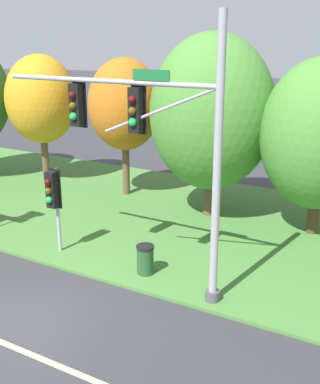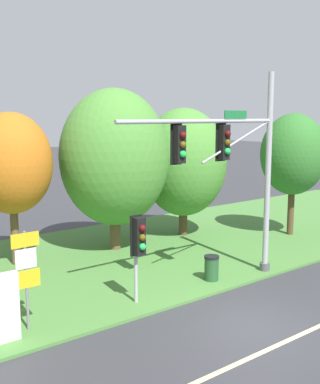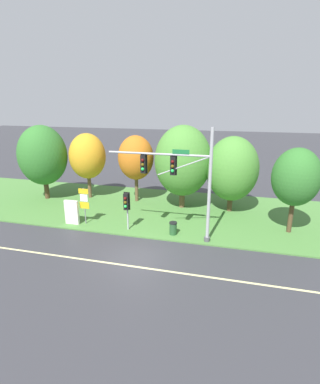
{
  "view_description": "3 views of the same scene",
  "coord_description": "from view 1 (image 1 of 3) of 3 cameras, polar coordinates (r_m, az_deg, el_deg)",
  "views": [
    {
      "loc": [
        8.6,
        -8.03,
        7.11
      ],
      "look_at": [
        2.38,
        2.93,
        3.04
      ],
      "focal_mm": 45.0,
      "sensor_mm": 36.0,
      "label": 1
    },
    {
      "loc": [
        -10.52,
        -8.8,
        6.13
      ],
      "look_at": [
        -0.37,
        4.11,
        3.52
      ],
      "focal_mm": 45.0,
      "sensor_mm": 36.0,
      "label": 2
    },
    {
      "loc": [
        5.59,
        -15.77,
        9.38
      ],
      "look_at": [
        0.34,
        4.42,
        2.9
      ],
      "focal_mm": 28.0,
      "sensor_mm": 36.0,
      "label": 3
    }
  ],
  "objects": [
    {
      "name": "tree_left_of_mast",
      "position": [
        24.62,
        -13.93,
        10.57
      ],
      "size": [
        3.45,
        3.45,
        6.27
      ],
      "color": "brown",
      "rests_on": "grass_verge"
    },
    {
      "name": "ground_plane",
      "position": [
        13.74,
        -15.3,
        -13.96
      ],
      "size": [
        160.0,
        160.0,
        0.0
      ],
      "primitive_type": "plane",
      "color": "#333338"
    },
    {
      "name": "grass_verge",
      "position": [
        19.72,
        1.61,
        -3.09
      ],
      "size": [
        48.0,
        11.5,
        0.1
      ],
      "primitive_type": "cube",
      "color": "#477A38",
      "rests_on": "ground"
    },
    {
      "name": "tree_mid_verge",
      "position": [
        19.08,
        6.18,
        9.29
      ],
      "size": [
        4.88,
        4.88,
        7.25
      ],
      "color": "brown",
      "rests_on": "grass_verge"
    },
    {
      "name": "tree_behind_signpost",
      "position": [
        21.74,
        -4.21,
        10.25
      ],
      "size": [
        3.26,
        3.26,
        6.2
      ],
      "color": "brown",
      "rests_on": "grass_verge"
    },
    {
      "name": "pedestrian_signal_near_kerb",
      "position": [
        16.19,
        -12.56,
        -0.24
      ],
      "size": [
        0.46,
        0.55,
        2.92
      ],
      "color": "#9EA0A5",
      "rests_on": "grass_verge"
    },
    {
      "name": "trash_bin",
      "position": [
        14.99,
        -1.75,
        -7.98
      ],
      "size": [
        0.56,
        0.56,
        0.93
      ],
      "color": "#234C28",
      "rests_on": "grass_verge"
    },
    {
      "name": "traffic_signal_mast",
      "position": [
        13.01,
        -0.64,
        6.66
      ],
      "size": [
        7.1,
        0.49,
        7.65
      ],
      "color": "#9EA0A5",
      "rests_on": "grass_verge"
    }
  ]
}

